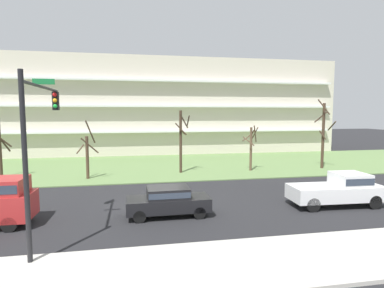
{
  "coord_description": "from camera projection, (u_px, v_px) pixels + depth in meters",
  "views": [
    {
      "loc": [
        -1.56,
        -18.35,
        5.49
      ],
      "look_at": [
        2.98,
        6.0,
        3.05
      ],
      "focal_mm": 29.46,
      "sensor_mm": 36.0,
      "label": 1
    }
  ],
  "objects": [
    {
      "name": "ground",
      "position": [
        161.0,
        205.0,
        18.78
      ],
      "size": [
        160.0,
        160.0,
        0.0
      ],
      "primitive_type": "plane",
      "color": "#232326"
    },
    {
      "name": "sidewalk_curb_near",
      "position": [
        182.0,
        269.0,
        10.94
      ],
      "size": [
        80.0,
        4.0,
        0.15
      ],
      "primitive_type": "cube",
      "color": "#BCB7AD",
      "rests_on": "ground"
    },
    {
      "name": "grass_lawn_strip",
      "position": [
        149.0,
        166.0,
        32.47
      ],
      "size": [
        80.0,
        16.0,
        0.08
      ],
      "primitive_type": "cube",
      "color": "#66844C",
      "rests_on": "ground"
    },
    {
      "name": "apartment_building",
      "position": [
        144.0,
        107.0,
        46.32
      ],
      "size": [
        52.53,
        14.54,
        12.71
      ],
      "color": "beige",
      "rests_on": "ground"
    },
    {
      "name": "tree_left",
      "position": [
        87.0,
        154.0,
        25.83
      ],
      "size": [
        1.77,
        1.76,
        4.91
      ],
      "color": "#4C3828",
      "rests_on": "ground"
    },
    {
      "name": "tree_center",
      "position": [
        181.0,
        139.0,
        28.42
      ],
      "size": [
        1.32,
        1.42,
        5.73
      ],
      "color": "#423023",
      "rests_on": "ground"
    },
    {
      "name": "tree_right",
      "position": [
        251.0,
        146.0,
        29.59
      ],
      "size": [
        1.44,
        1.59,
        4.36
      ],
      "color": "brown",
      "rests_on": "ground"
    },
    {
      "name": "tree_far_right",
      "position": [
        323.0,
        134.0,
        30.75
      ],
      "size": [
        1.85,
        1.76,
        6.83
      ],
      "color": "#423023",
      "rests_on": "ground"
    },
    {
      "name": "sedan_black_center_left",
      "position": [
        168.0,
        200.0,
        16.77
      ],
      "size": [
        4.42,
        1.85,
        1.57
      ],
      "rotation": [
        0.0,
        0.0,
        0.01
      ],
      "color": "black",
      "rests_on": "ground"
    },
    {
      "name": "pickup_white_center_right",
      "position": [
        339.0,
        189.0,
        18.6
      ],
      "size": [
        5.48,
        2.23,
        1.95
      ],
      "rotation": [
        0.0,
        0.0,
        -0.04
      ],
      "color": "white",
      "rests_on": "ground"
    },
    {
      "name": "traffic_signal_mast",
      "position": [
        38.0,
        132.0,
        12.51
      ],
      "size": [
        0.9,
        5.23,
        6.98
      ],
      "color": "black",
      "rests_on": "ground"
    }
  ]
}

